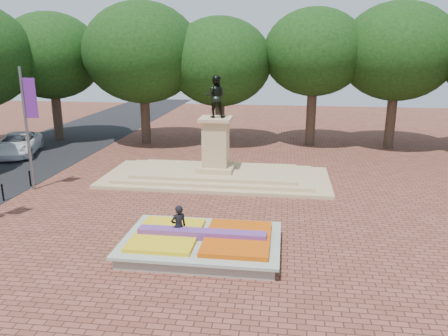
# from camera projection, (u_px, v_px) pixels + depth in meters

# --- Properties ---
(ground) EXTENTS (90.00, 90.00, 0.00)m
(ground) POSITION_uv_depth(u_px,v_px,m) (189.00, 230.00, 19.79)
(ground) COLOR brown
(ground) RESTS_ON ground
(flower_bed) EXTENTS (6.30, 4.30, 0.91)m
(flower_bed) POSITION_uv_depth(u_px,v_px,m) (202.00, 242.00, 17.64)
(flower_bed) COLOR gray
(flower_bed) RESTS_ON ground
(monument) EXTENTS (14.00, 6.00, 6.40)m
(monument) POSITION_uv_depth(u_px,v_px,m) (216.00, 166.00, 27.19)
(monument) COLOR tan
(monument) RESTS_ON ground
(tree_row_back) EXTENTS (44.80, 8.80, 10.43)m
(tree_row_back) POSITION_uv_depth(u_px,v_px,m) (264.00, 64.00, 34.87)
(tree_row_back) COLOR #392A1F
(tree_row_back) RESTS_ON ground
(van) EXTENTS (4.62, 6.62, 1.68)m
(van) POSITION_uv_depth(u_px,v_px,m) (17.00, 144.00, 33.41)
(van) COLOR white
(van) RESTS_ON ground
(pedestrian) EXTENTS (0.80, 0.75, 1.84)m
(pedestrian) POSITION_uv_depth(u_px,v_px,m) (179.00, 227.00, 17.83)
(pedestrian) COLOR black
(pedestrian) RESTS_ON ground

